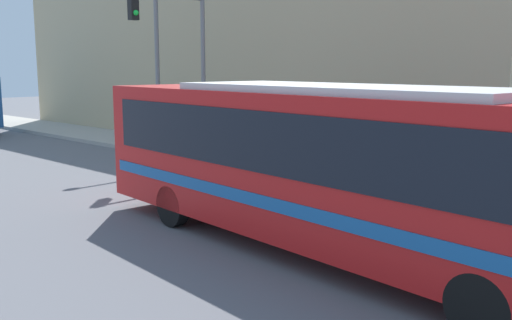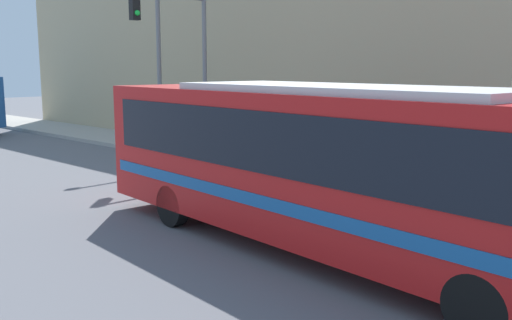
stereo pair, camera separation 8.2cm
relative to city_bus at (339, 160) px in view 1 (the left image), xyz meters
name	(u,v)px [view 1 (the left image)]	position (x,y,z in m)	size (l,w,h in m)	color
ground_plane	(397,262)	(0.55, -0.95, -1.81)	(120.00, 120.00, 0.00)	slate
sidewalk	(99,136)	(6.65, 19.05, -1.73)	(3.21, 70.00, 0.17)	#A8A399
building_facade	(232,31)	(11.26, 14.32, 3.37)	(6.00, 28.54, 10.37)	tan
city_bus	(339,160)	(0.00, 0.00, 0.00)	(3.56, 12.30, 3.15)	red
fire_hydrant	(325,162)	(5.65, 4.48, -1.25)	(0.25, 0.33, 0.79)	gold
traffic_light_pole	(181,47)	(4.74, 10.23, 2.34)	(3.28, 0.35, 5.86)	slate
parking_meter	(273,140)	(5.65, 6.61, -0.74)	(0.14, 0.14, 1.33)	slate
street_lamp	(151,48)	(5.60, 13.15, 2.41)	(2.28, 0.28, 6.84)	slate
pedestrian_near_corner	(382,148)	(6.61, 3.07, -0.76)	(0.34, 0.34, 1.73)	slate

